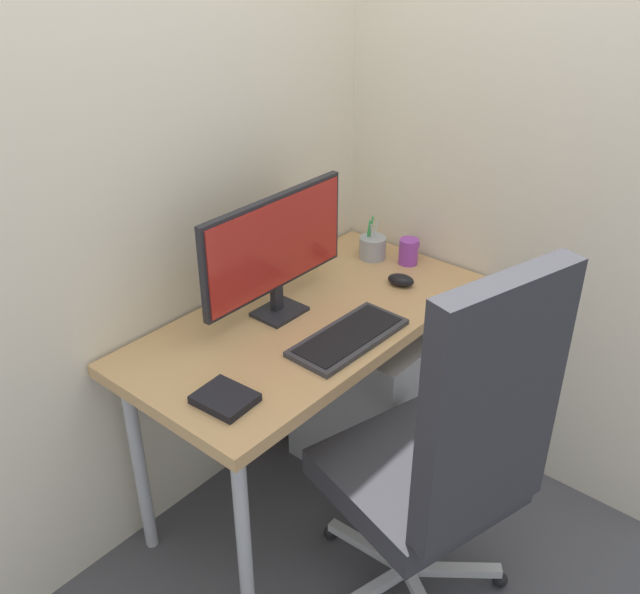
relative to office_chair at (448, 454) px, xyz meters
The scene contains 12 objects.
ground_plane 0.90m from the office_chair, 76.35° to the left, with size 8.00×8.00×0.00m, color #4C4C51.
wall_back 1.24m from the office_chair, 81.03° to the left, with size 2.36×0.04×2.80m, color beige.
wall_side_right 1.20m from the office_chair, 30.19° to the left, with size 0.04×1.73×2.80m, color beige.
desk 0.64m from the office_chair, 76.35° to the left, with size 1.24×0.61×0.74m.
office_chair is the anchor object (origin of this frame).
filing_cabinet 0.82m from the office_chair, 50.21° to the left, with size 0.48×0.48×0.59m.
monitor 0.80m from the office_chair, 81.56° to the left, with size 0.59×0.13×0.40m.
keyboard 0.47m from the office_chair, 73.97° to the left, with size 0.40×0.18×0.02m.
mouse 0.74m from the office_chair, 45.03° to the left, with size 0.06×0.09×0.04m, color black.
pen_holder 0.97m from the office_chair, 49.05° to the left, with size 0.10×0.10×0.16m.
notebook 0.61m from the office_chair, 123.02° to the left, with size 0.13×0.15×0.02m, color black.
coffee_mug 0.92m from the office_chair, 41.30° to the left, with size 0.11×0.07×0.10m.
Camera 1 is at (-1.46, -1.29, 1.92)m, focal length 39.79 mm.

